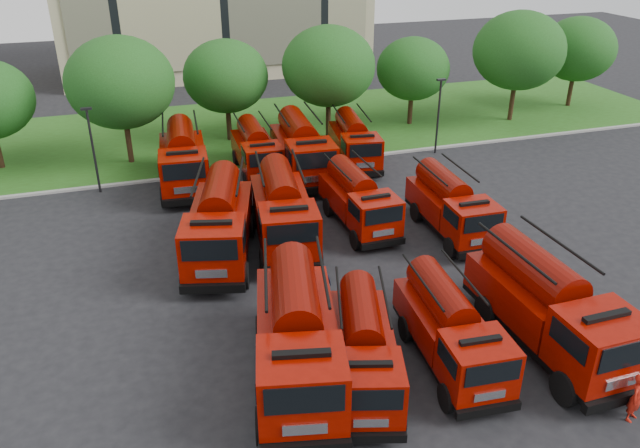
% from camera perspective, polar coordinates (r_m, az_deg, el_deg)
% --- Properties ---
extents(ground, '(140.00, 140.00, 0.00)m').
position_cam_1_polar(ground, '(25.38, 4.00, -9.21)').
color(ground, black).
rests_on(ground, ground).
extents(lawn, '(70.00, 16.00, 0.12)m').
position_cam_1_polar(lawn, '(48.03, -7.48, 8.48)').
color(lawn, '#244C14').
rests_on(lawn, ground).
extents(curb, '(70.00, 0.30, 0.14)m').
position_cam_1_polar(curb, '(40.54, -5.27, 5.15)').
color(curb, gray).
rests_on(curb, ground).
extents(tree_2, '(6.72, 6.72, 8.22)m').
position_cam_1_polar(tree_2, '(41.61, -17.80, 12.21)').
color(tree_2, '#382314').
rests_on(tree_2, ground).
extents(tree_3, '(5.88, 5.88, 7.19)m').
position_cam_1_polar(tree_3, '(44.73, -8.62, 13.21)').
color(tree_3, '#382314').
rests_on(tree_3, ground).
extents(tree_4, '(6.55, 6.55, 8.01)m').
position_cam_1_polar(tree_4, '(44.83, 0.79, 14.23)').
color(tree_4, '#382314').
rests_on(tree_4, ground).
extents(tree_5, '(5.46, 5.46, 6.68)m').
position_cam_1_polar(tree_5, '(48.53, 8.49, 13.86)').
color(tree_5, '#382314').
rests_on(tree_5, ground).
extents(tree_6, '(6.89, 6.89, 8.42)m').
position_cam_1_polar(tree_6, '(51.05, 17.74, 14.87)').
color(tree_6, '#382314').
rests_on(tree_6, ground).
extents(tree_7, '(6.05, 6.05, 7.39)m').
position_cam_1_polar(tree_7, '(56.93, 22.50, 14.56)').
color(tree_7, '#382314').
rests_on(tree_7, ground).
extents(lamp_post_0, '(0.60, 0.25, 5.11)m').
position_cam_1_polar(lamp_post_0, '(38.19, -20.08, 6.76)').
color(lamp_post_0, black).
rests_on(lamp_post_0, ground).
extents(lamp_post_1, '(0.60, 0.25, 5.11)m').
position_cam_1_polar(lamp_post_1, '(43.02, 10.79, 10.04)').
color(lamp_post_1, black).
rests_on(lamp_post_1, ground).
extents(fire_truck_0, '(4.38, 8.31, 3.60)m').
position_cam_1_polar(fire_truck_0, '(21.74, -2.10, -10.19)').
color(fire_truck_0, black).
rests_on(fire_truck_0, ground).
extents(fire_truck_1, '(3.89, 6.70, 2.89)m').
position_cam_1_polar(fire_truck_1, '(21.82, 3.95, -11.28)').
color(fire_truck_1, black).
rests_on(fire_truck_1, ground).
extents(fire_truck_2, '(2.76, 6.56, 2.92)m').
position_cam_1_polar(fire_truck_2, '(23.13, 11.83, -9.35)').
color(fire_truck_2, black).
rests_on(fire_truck_2, ground).
extents(fire_truck_3, '(2.99, 7.90, 3.57)m').
position_cam_1_polar(fire_truck_3, '(24.73, 20.24, -7.06)').
color(fire_truck_3, black).
rests_on(fire_truck_3, ground).
extents(fire_truck_4, '(4.63, 8.32, 3.59)m').
position_cam_1_polar(fire_truck_4, '(29.58, -9.20, 0.13)').
color(fire_truck_4, black).
rests_on(fire_truck_4, ground).
extents(fire_truck_5, '(3.67, 7.97, 3.50)m').
position_cam_1_polar(fire_truck_5, '(30.60, -3.41, 1.27)').
color(fire_truck_5, black).
rests_on(fire_truck_5, ground).
extents(fire_truck_6, '(2.53, 6.59, 2.97)m').
position_cam_1_polar(fire_truck_6, '(32.39, 3.52, 2.25)').
color(fire_truck_6, black).
rests_on(fire_truck_6, ground).
extents(fire_truck_7, '(2.66, 6.77, 3.04)m').
position_cam_1_polar(fire_truck_7, '(32.29, 11.87, 1.69)').
color(fire_truck_7, black).
rests_on(fire_truck_7, ground).
extents(fire_truck_8, '(3.33, 7.90, 3.51)m').
position_cam_1_polar(fire_truck_8, '(38.04, -12.42, 5.89)').
color(fire_truck_8, black).
rests_on(fire_truck_8, ground).
extents(fire_truck_9, '(2.60, 6.68, 3.01)m').
position_cam_1_polar(fire_truck_9, '(39.45, -5.86, 6.74)').
color(fire_truck_9, black).
rests_on(fire_truck_9, ground).
extents(fire_truck_10, '(3.32, 8.05, 3.59)m').
position_cam_1_polar(fire_truck_10, '(38.65, -1.67, 6.91)').
color(fire_truck_10, black).
rests_on(fire_truck_10, ground).
extents(fire_truck_11, '(3.24, 6.96, 3.05)m').
position_cam_1_polar(fire_truck_11, '(40.79, 3.13, 7.55)').
color(fire_truck_11, black).
rests_on(fire_truck_11, ground).
extents(firefighter_0, '(0.79, 0.70, 1.77)m').
position_cam_1_polar(firefighter_0, '(23.66, 26.53, -15.62)').
color(firefighter_0, '#B2190D').
rests_on(firefighter_0, ground).
extents(firefighter_1, '(0.94, 0.67, 1.75)m').
position_cam_1_polar(firefighter_1, '(22.22, 3.88, -15.33)').
color(firefighter_1, '#B2190D').
rests_on(firefighter_1, ground).
extents(firefighter_2, '(0.98, 1.25, 1.86)m').
position_cam_1_polar(firefighter_2, '(27.78, 18.55, -7.23)').
color(firefighter_2, '#B2190D').
rests_on(firefighter_2, ground).
extents(firefighter_3, '(1.09, 0.94, 1.50)m').
position_cam_1_polar(firefighter_3, '(26.66, 17.19, -8.57)').
color(firefighter_3, black).
rests_on(firefighter_3, ground).
extents(firefighter_4, '(0.84, 0.67, 1.50)m').
position_cam_1_polar(firefighter_4, '(27.07, 0.25, -6.61)').
color(firefighter_4, black).
rests_on(firefighter_4, ground).
extents(firefighter_5, '(1.58, 1.30, 1.58)m').
position_cam_1_polar(firefighter_5, '(30.79, 15.91, -3.31)').
color(firefighter_5, '#B2190D').
rests_on(firefighter_5, ground).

